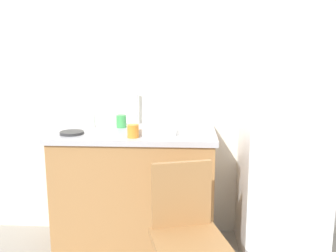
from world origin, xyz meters
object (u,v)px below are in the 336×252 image
Objects in this scene: cup_white at (92,120)px; dish_tray at (157,130)px; chair at (187,234)px; cup_green at (121,121)px; cup_orange at (133,131)px; refrigerator at (283,154)px; hotplate at (72,133)px.

dish_tray is at bearing -21.14° from cup_white.
chair is at bearing -48.51° from cup_white.
cup_white is 1.10× the size of cup_green.
cup_white reaches higher than cup_orange.
cup_white is 0.23m from cup_green.
cup_orange reaches higher than chair.
cup_orange is (0.37, -0.33, -0.01)m from cup_white.
dish_tray is at bearing -35.23° from cup_green.
refrigerator is 9.10× the size of hotplate.
dish_tray is 1.65× the size of hotplate.
refrigerator is 5.52× the size of dish_tray.
refrigerator reaches higher than cup_green.
cup_orange is (0.14, -0.34, -0.00)m from cup_green.
refrigerator reaches higher than dish_tray.
chair is 1.11m from cup_green.
hotplate is at bearing -175.12° from dish_tray.
chair is 0.80m from cup_orange.
chair is 1.24m from cup_white.
cup_green is (-1.22, 0.12, 0.21)m from refrigerator.
refrigerator is at bearing 11.34° from cup_orange.
cup_white is at bearing 158.86° from dish_tray.
cup_white reaches higher than cup_green.
dish_tray is 2.89× the size of cup_green.
hotplate is at bearing -140.10° from cup_green.
dish_tray is at bearing -174.67° from refrigerator.
cup_green reaches higher than dish_tray.
cup_green is at bearing 112.74° from cup_orange.
chair is 1.12m from hotplate.
hotplate is 0.46m from cup_orange.
refrigerator is 17.24× the size of cup_orange.
cup_green is at bearing 1.16° from cup_white.
hotplate is 1.90× the size of cup_orange.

